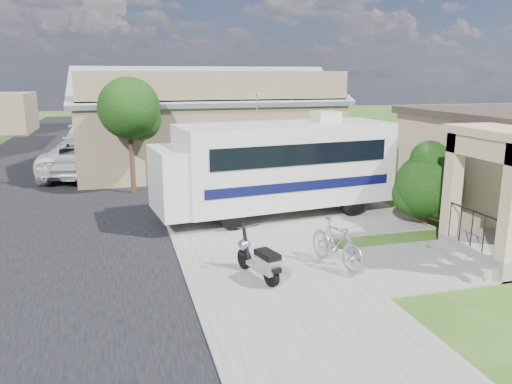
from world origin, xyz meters
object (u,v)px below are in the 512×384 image
object	(u,v)px
motorhome	(277,165)
pickup_truck	(86,156)
scooter	(260,260)
bicycle	(336,245)
garden_hose	(433,250)
shrub	(428,182)
van	(84,142)

from	to	relation	value
motorhome	pickup_truck	world-z (taller)	motorhome
scooter	bicycle	world-z (taller)	scooter
garden_hose	shrub	bearing A→B (deg)	60.65
van	motorhome	bearing A→B (deg)	-66.23
shrub	bicycle	world-z (taller)	shrub
motorhome	pickup_truck	bearing A→B (deg)	118.76
shrub	garden_hose	bearing A→B (deg)	-119.35
bicycle	van	bearing A→B (deg)	94.02
van	scooter	bearing A→B (deg)	-77.14
pickup_truck	van	xyz separation A→B (m)	(-0.45, 6.32, -0.09)
pickup_truck	van	bearing A→B (deg)	-75.49
bicycle	van	distance (m)	21.47
motorhome	garden_hose	world-z (taller)	motorhome
shrub	scooter	size ratio (longest dim) A/B	1.57
motorhome	shrub	distance (m)	4.82
shrub	bicycle	xyz separation A→B (m)	(-4.24, -2.56, -0.80)
bicycle	shrub	bearing A→B (deg)	16.32
scooter	van	world-z (taller)	van
shrub	pickup_truck	size ratio (longest dim) A/B	0.42
van	garden_hose	world-z (taller)	van
garden_hose	pickup_truck	bearing A→B (deg)	124.54
shrub	van	bearing A→B (deg)	122.14
motorhome	scooter	size ratio (longest dim) A/B	4.75
bicycle	garden_hose	distance (m)	3.02
motorhome	pickup_truck	size ratio (longest dim) A/B	1.26
bicycle	garden_hose	world-z (taller)	bicycle
scooter	van	xyz separation A→B (m)	(-4.91, 20.60, 0.30)
scooter	pickup_truck	bearing A→B (deg)	92.12
scooter	bicycle	xyz separation A→B (m)	(2.01, 0.27, 0.07)
scooter	shrub	bearing A→B (deg)	9.14
shrub	motorhome	bearing A→B (deg)	150.82
pickup_truck	garden_hose	distance (m)	16.67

